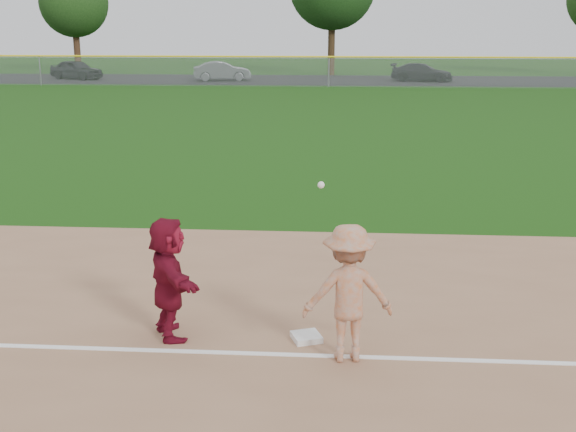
# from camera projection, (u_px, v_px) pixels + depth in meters

# --- Properties ---
(ground) EXTENTS (160.00, 160.00, 0.00)m
(ground) POSITION_uv_depth(u_px,v_px,m) (281.00, 331.00, 10.30)
(ground) COLOR #16420C
(ground) RESTS_ON ground
(foul_line) EXTENTS (60.00, 0.10, 0.01)m
(foul_line) POSITION_uv_depth(u_px,v_px,m) (276.00, 354.00, 9.53)
(foul_line) COLOR white
(foul_line) RESTS_ON infield_dirt
(parking_asphalt) EXTENTS (120.00, 10.00, 0.01)m
(parking_asphalt) POSITION_uv_depth(u_px,v_px,m) (330.00, 80.00, 54.60)
(parking_asphalt) COLOR black
(parking_asphalt) RESTS_ON ground
(first_base) EXTENTS (0.48, 0.48, 0.08)m
(first_base) POSITION_uv_depth(u_px,v_px,m) (306.00, 337.00, 9.96)
(first_base) COLOR white
(first_base) RESTS_ON infield_dirt
(base_runner) EXTENTS (1.14, 1.66, 1.72)m
(base_runner) POSITION_uv_depth(u_px,v_px,m) (169.00, 278.00, 9.88)
(base_runner) COLOR maroon
(base_runner) RESTS_ON infield_dirt
(car_left) EXTENTS (4.62, 3.35, 1.46)m
(car_left) POSITION_uv_depth(u_px,v_px,m) (76.00, 69.00, 55.15)
(car_left) COLOR black
(car_left) RESTS_ON parking_asphalt
(car_mid) EXTENTS (4.46, 2.34, 1.40)m
(car_mid) POSITION_uv_depth(u_px,v_px,m) (222.00, 71.00, 53.86)
(car_mid) COLOR #53565A
(car_mid) RESTS_ON parking_asphalt
(car_right) EXTENTS (4.77, 2.68, 1.31)m
(car_right) POSITION_uv_depth(u_px,v_px,m) (422.00, 72.00, 53.18)
(car_right) COLOR black
(car_right) RESTS_ON parking_asphalt
(first_base_play) EXTENTS (1.25, 0.85, 2.27)m
(first_base_play) POSITION_uv_depth(u_px,v_px,m) (348.00, 293.00, 9.20)
(first_base_play) COLOR #9E9FA1
(first_base_play) RESTS_ON infield_dirt
(outfield_fence) EXTENTS (110.00, 0.12, 110.00)m
(outfield_fence) POSITION_uv_depth(u_px,v_px,m) (329.00, 57.00, 48.31)
(outfield_fence) COLOR #999EA0
(outfield_fence) RESTS_ON ground
(tree_1) EXTENTS (5.80, 5.80, 8.75)m
(tree_1) POSITION_uv_depth(u_px,v_px,m) (74.00, 3.00, 61.34)
(tree_1) COLOR #3D2516
(tree_1) RESTS_ON ground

